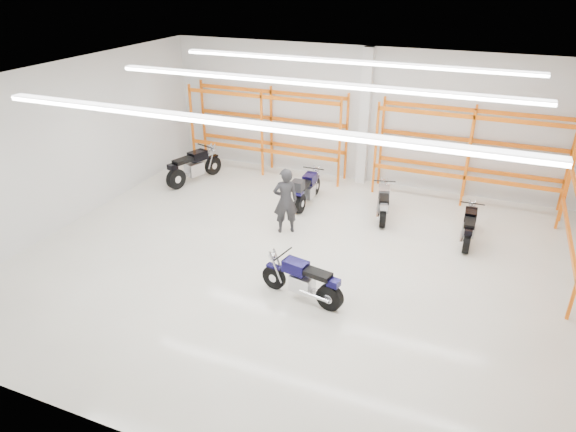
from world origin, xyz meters
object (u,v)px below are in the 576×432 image
at_px(motorcycle_back_a, 192,167).
at_px(standing_man, 285,201).
at_px(motorcycle_back_d, 469,228).
at_px(motorcycle_back_c, 383,204).
at_px(motorcycle_main, 305,282).
at_px(structural_column, 365,118).
at_px(motorcycle_back_b, 306,190).

height_order(motorcycle_back_a, standing_man, standing_man).
distance_m(motorcycle_back_d, standing_man, 4.98).
relative_size(motorcycle_back_c, motorcycle_back_d, 1.01).
height_order(motorcycle_main, structural_column, structural_column).
bearing_deg(motorcycle_back_d, motorcycle_back_a, 174.60).
xyz_separation_m(motorcycle_back_a, structural_column, (5.35, 2.27, 1.71)).
bearing_deg(motorcycle_back_c, standing_man, -140.92).
xyz_separation_m(motorcycle_main, motorcycle_back_d, (3.13, 4.16, -0.03)).
height_order(standing_man, structural_column, structural_column).
relative_size(motorcycle_main, motorcycle_back_b, 0.96).
bearing_deg(motorcycle_back_d, motorcycle_main, -126.95).
bearing_deg(standing_man, motorcycle_back_a, -58.26).
distance_m(motorcycle_back_d, structural_column, 5.24).
xyz_separation_m(motorcycle_back_b, motorcycle_back_d, (4.87, -0.56, -0.09)).
xyz_separation_m(motorcycle_main, structural_column, (-0.67, 7.29, 1.77)).
bearing_deg(structural_column, motorcycle_back_b, -112.65).
distance_m(motorcycle_back_a, standing_man, 4.87).
relative_size(motorcycle_back_b, standing_man, 1.14).
bearing_deg(structural_column, motorcycle_back_d, -39.53).
bearing_deg(structural_column, motorcycle_back_a, -157.03).
distance_m(motorcycle_back_a, motorcycle_back_b, 4.28).
bearing_deg(motorcycle_main, motorcycle_back_a, 140.14).
xyz_separation_m(motorcycle_back_b, motorcycle_back_c, (2.41, 0.06, -0.08)).
bearing_deg(motorcycle_back_a, motorcycle_main, -39.86).
bearing_deg(motorcycle_back_c, structural_column, 117.88).
xyz_separation_m(motorcycle_back_d, standing_man, (-4.79, -1.28, 0.50)).
height_order(motorcycle_back_c, structural_column, structural_column).
relative_size(motorcycle_back_a, structural_column, 0.51).
relative_size(standing_man, structural_column, 0.42).
distance_m(motorcycle_back_b, motorcycle_back_d, 4.90).
relative_size(motorcycle_back_b, motorcycle_back_c, 1.10).
distance_m(standing_man, structural_column, 4.70).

